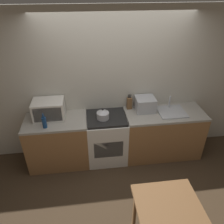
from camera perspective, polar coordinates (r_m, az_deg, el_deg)
The scene contains 12 objects.
ground_plane at distance 3.78m, azimuth 2.78°, elevation -18.66°, with size 16.00×16.00×0.00m, color #3D2D1E.
wall_back at distance 3.81m, azimuth 0.61°, elevation 6.75°, with size 10.00×0.06×2.60m.
counter_left_run at distance 3.98m, azimuth -13.83°, elevation -7.51°, with size 1.03×0.62×0.90m.
counter_right_run at distance 4.16m, azimuth 12.99°, elevation -5.45°, with size 1.39×0.62×0.90m.
stove_range at distance 3.96m, azimuth -1.39°, elevation -6.78°, with size 0.68×0.62×0.90m.
kettle at distance 3.61m, azimuth -2.42°, elevation -0.58°, with size 0.21×0.21×0.20m.
microwave at distance 3.75m, azimuth -16.18°, elevation 0.68°, with size 0.50×0.36×0.31m.
bottle at distance 3.54m, azimuth -17.28°, elevation -2.58°, with size 0.07×0.07×0.25m.
knife_block at distance 3.89m, azimuth 4.54°, elevation 2.34°, with size 0.09×0.07×0.28m.
toaster_oven at distance 3.86m, azimuth 8.63°, elevation 2.03°, with size 0.34×0.31×0.24m.
sink_basin at distance 3.95m, azimuth 15.29°, elevation 0.16°, with size 0.47×0.43×0.24m.
dining_table at distance 2.78m, azimuth 14.37°, elevation -24.24°, with size 0.72×0.69×0.77m.
Camera 1 is at (-0.48, -2.37, 2.91)m, focal length 35.00 mm.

